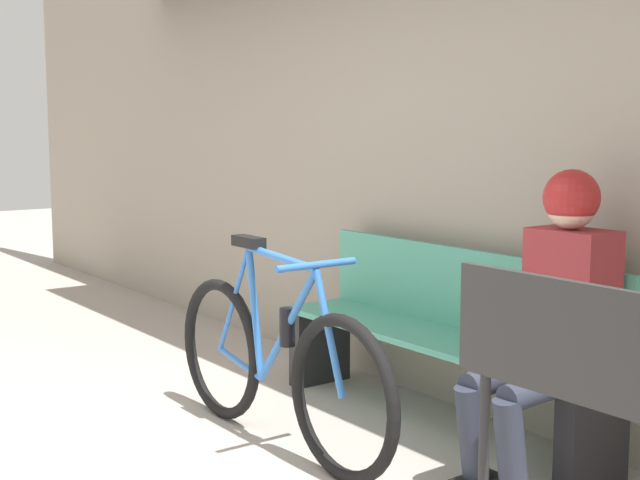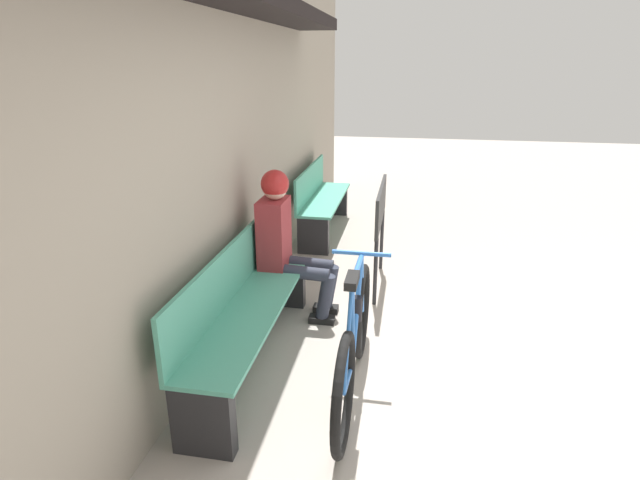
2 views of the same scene
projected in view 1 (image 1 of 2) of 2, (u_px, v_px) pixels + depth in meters
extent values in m
cube|color=#9E9384|center=(466.00, 96.00, 4.50)|extent=(12.00, 0.12, 3.20)
cube|color=#51A88E|center=(433.00, 337.00, 4.28)|extent=(1.95, 0.42, 0.03)
cube|color=#51A88E|center=(463.00, 289.00, 4.36)|extent=(1.95, 0.03, 0.40)
cube|color=#232326|center=(320.00, 345.00, 5.05)|extent=(0.10, 0.36, 0.43)
cube|color=#232326|center=(592.00, 437.00, 3.56)|extent=(0.10, 0.36, 0.43)
torus|color=black|center=(220.00, 349.00, 4.43)|extent=(0.70, 0.06, 0.70)
torus|color=black|center=(342.00, 398.00, 3.63)|extent=(0.70, 0.06, 0.70)
cylinder|color=blue|center=(281.00, 258.00, 3.92)|extent=(0.54, 0.03, 0.07)
cylinder|color=blue|center=(287.00, 327.00, 3.92)|extent=(0.47, 0.03, 0.59)
cylinder|color=blue|center=(255.00, 313.00, 4.13)|extent=(0.13, 0.03, 0.61)
cylinder|color=blue|center=(240.00, 363.00, 4.28)|extent=(0.38, 0.03, 0.09)
cylinder|color=blue|center=(234.00, 300.00, 4.28)|extent=(0.30, 0.02, 0.55)
cylinder|color=blue|center=(329.00, 333.00, 3.67)|extent=(0.21, 0.03, 0.52)
cube|color=black|center=(249.00, 242.00, 4.13)|extent=(0.20, 0.07, 0.05)
cylinder|color=blue|center=(316.00, 265.00, 3.70)|extent=(0.03, 0.40, 0.03)
cylinder|color=black|center=(287.00, 327.00, 3.92)|extent=(0.07, 0.07, 0.17)
cylinder|color=#2D3342|center=(507.00, 375.00, 3.61)|extent=(0.11, 0.45, 0.13)
cylinder|color=#2D3342|center=(472.00, 433.00, 3.53)|extent=(0.11, 0.17, 0.40)
cylinder|color=#2D3342|center=(546.00, 387.00, 3.45)|extent=(0.11, 0.45, 0.13)
cylinder|color=#2D3342|center=(510.00, 447.00, 3.37)|extent=(0.11, 0.17, 0.40)
cube|color=maroon|center=(571.00, 299.00, 3.65)|extent=(0.34, 0.22, 0.58)
sphere|color=beige|center=(571.00, 205.00, 3.59)|extent=(0.20, 0.20, 0.20)
sphere|color=#B22323|center=(572.00, 198.00, 3.58)|extent=(0.23, 0.23, 0.23)
cylinder|color=#232326|center=(483.00, 469.00, 2.95)|extent=(0.04, 0.04, 0.65)
cube|color=#2D2D2D|center=(598.00, 348.00, 2.55)|extent=(1.07, 0.03, 0.36)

